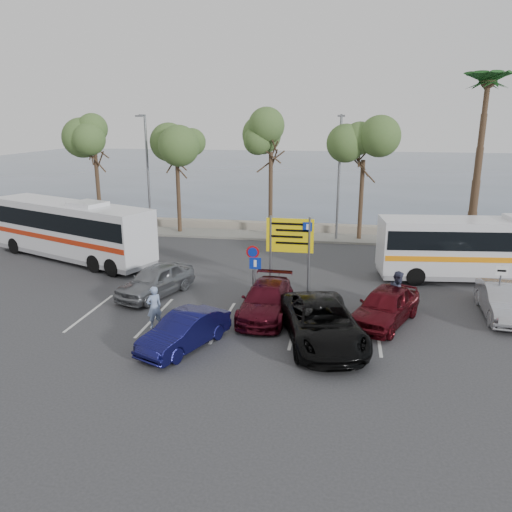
% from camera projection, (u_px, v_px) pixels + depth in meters
% --- Properties ---
extents(ground, '(120.00, 120.00, 0.00)m').
position_uv_depth(ground, '(257.00, 314.00, 20.91)').
color(ground, '#313134').
rests_on(ground, ground).
extents(kerb_strip, '(44.00, 2.40, 0.15)m').
position_uv_depth(kerb_strip, '(292.00, 237.00, 34.16)').
color(kerb_strip, gray).
rests_on(kerb_strip, ground).
extents(seawall, '(48.00, 0.80, 0.60)m').
position_uv_depth(seawall, '(295.00, 227.00, 36.00)').
color(seawall, gray).
rests_on(seawall, ground).
extents(sea, '(140.00, 140.00, 0.00)m').
position_uv_depth(sea, '(323.00, 170.00, 77.81)').
color(sea, '#394B5C').
rests_on(sea, ground).
extents(tree_far_left, '(3.20, 3.20, 7.60)m').
position_uv_depth(tree_far_left, '(94.00, 142.00, 34.83)').
color(tree_far_left, '#382619').
rests_on(tree_far_left, kerb_strip).
extents(tree_left, '(3.20, 3.20, 7.20)m').
position_uv_depth(tree_left, '(177.00, 147.00, 33.91)').
color(tree_left, '#382619').
rests_on(tree_left, kerb_strip).
extents(tree_mid, '(3.20, 3.20, 8.00)m').
position_uv_depth(tree_mid, '(271.00, 138.00, 32.65)').
color(tree_mid, '#382619').
rests_on(tree_mid, kerb_strip).
extents(tree_right, '(3.20, 3.20, 7.40)m').
position_uv_depth(tree_right, '(364.00, 147.00, 31.77)').
color(tree_right, '#382619').
rests_on(tree_right, kerb_strip).
extents(palm_tree, '(4.80, 4.80, 11.20)m').
position_uv_depth(palm_tree, '(488.00, 84.00, 29.60)').
color(palm_tree, '#382619').
rests_on(palm_tree, kerb_strip).
extents(street_lamp_left, '(0.45, 1.15, 8.01)m').
position_uv_depth(street_lamp_left, '(147.00, 168.00, 34.17)').
color(street_lamp_left, slate).
rests_on(street_lamp_left, kerb_strip).
extents(street_lamp_right, '(0.45, 1.15, 8.01)m').
position_uv_depth(street_lamp_right, '(339.00, 172.00, 31.99)').
color(street_lamp_right, slate).
rests_on(street_lamp_right, kerb_strip).
extents(direction_sign, '(2.20, 0.12, 3.60)m').
position_uv_depth(direction_sign, '(290.00, 241.00, 23.12)').
color(direction_sign, slate).
rests_on(direction_sign, ground).
extents(sign_no_stop, '(0.60, 0.08, 2.35)m').
position_uv_depth(sign_no_stop, '(253.00, 262.00, 22.84)').
color(sign_no_stop, slate).
rests_on(sign_no_stop, ground).
extents(sign_parking, '(0.50, 0.07, 2.25)m').
position_uv_depth(sign_parking, '(255.00, 275.00, 21.29)').
color(sign_parking, slate).
rests_on(sign_parking, ground).
extents(sign_taxi, '(0.50, 0.07, 2.20)m').
position_uv_depth(sign_taxi, '(500.00, 284.00, 20.30)').
color(sign_taxi, slate).
rests_on(sign_taxi, ground).
extents(lane_markings, '(12.02, 4.20, 0.01)m').
position_uv_depth(lane_markings, '(225.00, 322.00, 20.15)').
color(lane_markings, silver).
rests_on(lane_markings, ground).
extents(coach_bus_left, '(11.33, 6.49, 3.51)m').
position_uv_depth(coach_bus_left, '(71.00, 232.00, 28.64)').
color(coach_bus_left, silver).
rests_on(coach_bus_left, ground).
extents(coach_bus_right, '(10.88, 3.48, 3.33)m').
position_uv_depth(coach_bus_right, '(488.00, 251.00, 24.88)').
color(coach_bus_right, silver).
rests_on(coach_bus_right, ground).
extents(car_silver_a, '(3.05, 4.56, 1.44)m').
position_uv_depth(car_silver_a, '(156.00, 280.00, 22.97)').
color(car_silver_a, slate).
rests_on(car_silver_a, ground).
extents(car_blue, '(2.75, 4.07, 1.27)m').
position_uv_depth(car_blue, '(185.00, 331.00, 17.75)').
color(car_blue, '#0D0E41').
rests_on(car_blue, ground).
extents(car_maroon, '(2.00, 4.68, 1.34)m').
position_uv_depth(car_maroon, '(266.00, 300.00, 20.65)').
color(car_maroon, '#450B16').
rests_on(car_maroon, ground).
extents(car_red, '(3.39, 4.64, 1.47)m').
position_uv_depth(car_red, '(385.00, 306.00, 19.84)').
color(car_red, '#4F0B12').
rests_on(car_red, ground).
extents(suv_black, '(3.90, 5.97, 1.53)m').
position_uv_depth(suv_black, '(322.00, 323.00, 18.15)').
color(suv_black, black).
rests_on(suv_black, ground).
extents(car_silver_b, '(1.69, 4.26, 1.38)m').
position_uv_depth(car_silver_b, '(503.00, 301.00, 20.47)').
color(car_silver_b, '#98989E').
rests_on(car_silver_b, ground).
extents(pedestrian_near, '(0.72, 0.72, 1.69)m').
position_uv_depth(pedestrian_near, '(154.00, 307.00, 19.40)').
color(pedestrian_near, '#859AC2').
rests_on(pedestrian_near, ground).
extents(pedestrian_far, '(0.77, 0.96, 1.90)m').
position_uv_depth(pedestrian_far, '(398.00, 293.00, 20.64)').
color(pedestrian_far, '#363951').
rests_on(pedestrian_far, ground).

